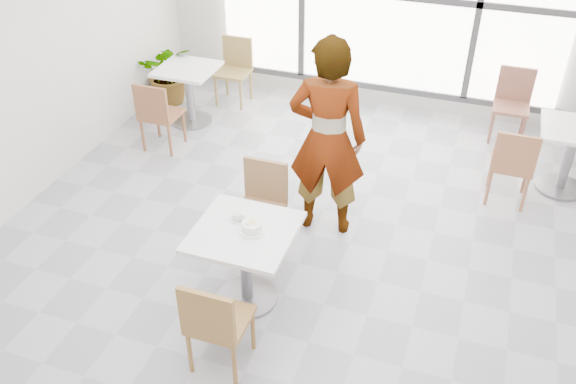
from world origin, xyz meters
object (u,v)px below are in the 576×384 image
(chair_far, at_px, (262,200))
(coffee_cup, at_px, (238,217))
(bg_table_left, at_px, (189,87))
(bg_chair_left_far, at_px, (235,66))
(plant_left, at_px, (170,72))
(oatmeal_bowl, at_px, (252,227))
(bg_chair_right_near, at_px, (513,162))
(chair_near, at_px, (215,321))
(bg_table_right, at_px, (571,150))
(main_table, at_px, (245,252))
(bg_chair_left_near, at_px, (157,112))
(bg_chair_right_far, at_px, (513,99))
(person, at_px, (327,139))

(chair_far, bearing_deg, coffee_cup, -85.96)
(chair_far, height_order, bg_table_left, chair_far)
(coffee_cup, xyz_separation_m, bg_chair_left_far, (-1.52, 3.43, -0.28))
(chair_far, bearing_deg, plant_left, 132.91)
(chair_far, distance_m, bg_chair_left_far, 3.15)
(oatmeal_bowl, xyz_separation_m, bg_chair_left_far, (-1.68, 3.53, -0.29))
(oatmeal_bowl, bearing_deg, bg_chair_right_near, 48.47)
(chair_near, xyz_separation_m, plant_left, (-2.50, 3.96, -0.07))
(coffee_cup, height_order, bg_table_right, coffee_cup)
(bg_table_right, distance_m, bg_chair_right_near, 0.74)
(main_table, xyz_separation_m, bg_chair_left_near, (-1.93, 2.00, -0.02))
(oatmeal_bowl, height_order, bg_table_left, oatmeal_bowl)
(coffee_cup, relative_size, bg_chair_right_far, 0.18)
(bg_table_left, bearing_deg, chair_near, -60.44)
(bg_chair_left_near, bearing_deg, bg_table_right, -171.32)
(bg_table_right, distance_m, bg_chair_right_far, 1.20)
(main_table, bearing_deg, bg_chair_right_near, 47.68)
(main_table, height_order, coffee_cup, coffee_cup)
(chair_near, distance_m, bg_table_left, 4.04)
(main_table, distance_m, plant_left, 4.02)
(bg_table_right, relative_size, plant_left, 0.88)
(bg_table_right, bearing_deg, main_table, -133.85)
(main_table, height_order, bg_table_right, same)
(plant_left, bearing_deg, bg_chair_right_far, 6.51)
(chair_near, xyz_separation_m, bg_chair_right_near, (1.94, 2.96, 0.00))
(oatmeal_bowl, height_order, coffee_cup, oatmeal_bowl)
(coffee_cup, xyz_separation_m, bg_chair_right_near, (2.11, 2.10, -0.28))
(person, bearing_deg, bg_chair_right_far, -130.71)
(main_table, distance_m, bg_table_left, 3.36)
(main_table, height_order, chair_far, chair_far)
(chair_near, bearing_deg, chair_far, -81.65)
(bg_chair_left_near, distance_m, plant_left, 1.31)
(person, distance_m, bg_table_right, 2.73)
(oatmeal_bowl, distance_m, bg_chair_left_far, 3.92)
(oatmeal_bowl, height_order, bg_chair_left_far, bg_chair_left_far)
(person, bearing_deg, bg_chair_left_near, -26.56)
(chair_near, height_order, coffee_cup, chair_near)
(oatmeal_bowl, xyz_separation_m, bg_chair_right_near, (1.95, 2.20, -0.29))
(bg_chair_left_far, distance_m, plant_left, 0.88)
(coffee_cup, bearing_deg, plant_left, 126.91)
(oatmeal_bowl, distance_m, bg_chair_right_near, 2.95)
(main_table, bearing_deg, bg_table_left, 124.80)
(bg_table_left, xyz_separation_m, bg_chair_right_far, (3.87, 0.95, 0.01))
(bg_chair_left_near, relative_size, bg_chair_right_near, 1.00)
(bg_chair_left_near, xyz_separation_m, bg_chair_left_far, (0.31, 1.54, 0.00))
(chair_near, distance_m, bg_chair_right_near, 3.54)
(bg_table_left, bearing_deg, bg_chair_left_near, -91.37)
(chair_near, relative_size, bg_table_right, 1.16)
(bg_chair_right_far, bearing_deg, chair_far, -125.37)
(bg_chair_left_near, relative_size, bg_chair_right_far, 1.00)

